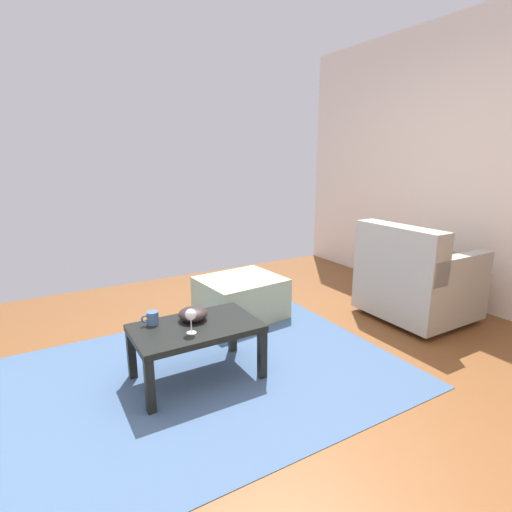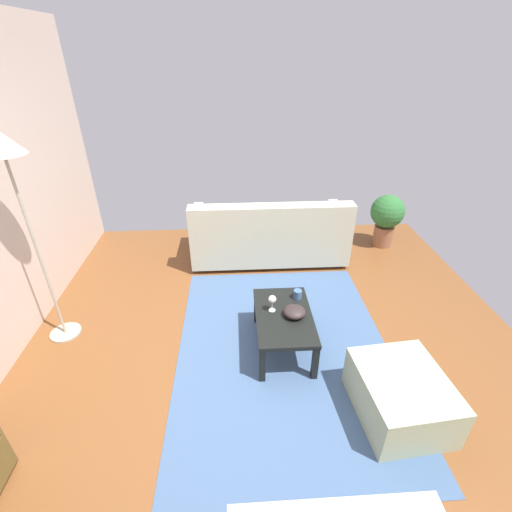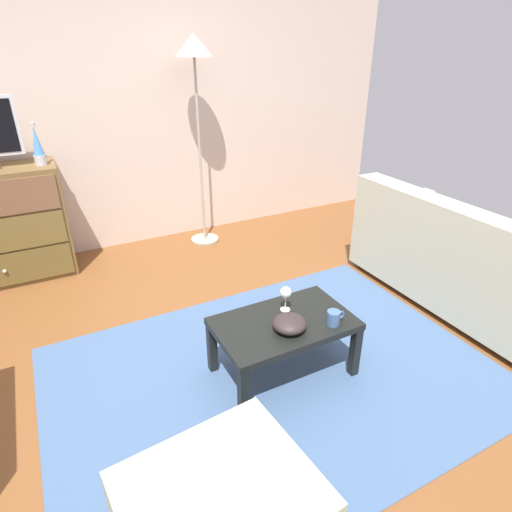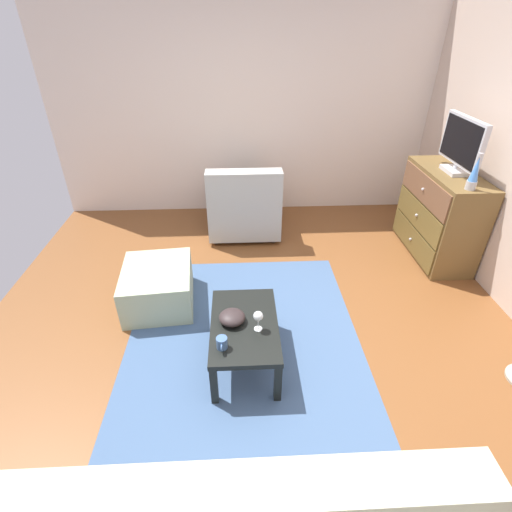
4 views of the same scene
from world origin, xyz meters
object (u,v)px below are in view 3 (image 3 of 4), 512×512
(lava_lamp, at_px, (37,147))
(standing_lamp, at_px, (195,68))
(couch_large, at_px, (474,268))
(wine_glass, at_px, (286,293))
(mug, at_px, (334,318))
(coffee_table, at_px, (284,329))
(bowl_decorative, at_px, (290,324))

(lava_lamp, bearing_deg, standing_lamp, -0.21)
(lava_lamp, relative_size, couch_large, 0.17)
(wine_glass, bearing_deg, mug, -56.27)
(wine_glass, xyz_separation_m, couch_large, (1.56, -0.12, -0.16))
(lava_lamp, height_order, couch_large, lava_lamp)
(mug, bearing_deg, couch_large, 5.61)
(coffee_table, bearing_deg, couch_large, -0.64)
(coffee_table, relative_size, wine_glass, 5.10)
(coffee_table, height_order, wine_glass, wine_glass)
(lava_lamp, bearing_deg, wine_glass, -60.59)
(coffee_table, relative_size, standing_lamp, 0.42)
(coffee_table, xyz_separation_m, bowl_decorative, (-0.02, -0.09, 0.10))
(couch_large, bearing_deg, wine_glass, 175.76)
(mug, distance_m, bowl_decorative, 0.26)
(standing_lamp, bearing_deg, couch_large, -57.51)
(coffee_table, relative_size, mug, 7.02)
(lava_lamp, relative_size, mug, 2.89)
(bowl_decorative, height_order, standing_lamp, standing_lamp)
(wine_glass, bearing_deg, lava_lamp, 119.41)
(couch_large, bearing_deg, bowl_decorative, -177.59)
(couch_large, distance_m, standing_lamp, 2.79)
(lava_lamp, distance_m, coffee_table, 2.44)
(coffee_table, height_order, mug, mug)
(mug, relative_size, bowl_decorative, 0.60)
(bowl_decorative, bearing_deg, wine_glass, 65.39)
(coffee_table, bearing_deg, wine_glass, 55.86)
(lava_lamp, distance_m, standing_lamp, 1.45)
(coffee_table, xyz_separation_m, standing_lamp, (0.30, 2.06, 1.30))
(wine_glass, bearing_deg, bowl_decorative, -114.61)
(bowl_decorative, xyz_separation_m, couch_large, (1.64, 0.07, -0.09))
(bowl_decorative, bearing_deg, coffee_table, 78.05)
(lava_lamp, relative_size, wine_glass, 2.10)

